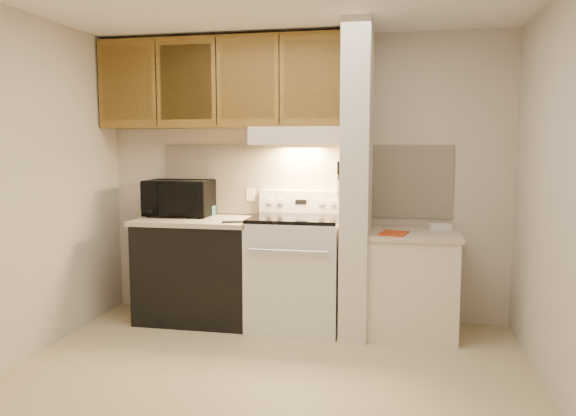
# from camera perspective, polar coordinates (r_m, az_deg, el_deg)

# --- Properties ---
(floor) EXTENTS (3.60, 3.60, 0.00)m
(floor) POSITION_cam_1_polar(r_m,az_deg,el_deg) (3.88, -2.45, -17.09)
(floor) COLOR #C2B388
(floor) RESTS_ON ground
(wall_back) EXTENTS (3.60, 2.50, 0.02)m
(wall_back) POSITION_cam_1_polar(r_m,az_deg,el_deg) (5.04, 1.53, 3.00)
(wall_back) COLOR beige
(wall_back) RESTS_ON floor
(wall_left) EXTENTS (0.02, 3.00, 2.50)m
(wall_left) POSITION_cam_1_polar(r_m,az_deg,el_deg) (4.37, -26.16, 1.84)
(wall_left) COLOR beige
(wall_left) RESTS_ON floor
(wall_right) EXTENTS (0.02, 3.00, 2.50)m
(wall_right) POSITION_cam_1_polar(r_m,az_deg,el_deg) (3.60, 26.52, 1.00)
(wall_right) COLOR beige
(wall_right) RESTS_ON floor
(backsplash) EXTENTS (2.60, 0.02, 0.63)m
(backsplash) POSITION_cam_1_polar(r_m,az_deg,el_deg) (5.03, 1.51, 2.83)
(backsplash) COLOR white
(backsplash) RESTS_ON wall_back
(range_body) EXTENTS (0.76, 0.65, 0.92)m
(range_body) POSITION_cam_1_polar(r_m,az_deg,el_deg) (4.81, 0.80, -6.66)
(range_body) COLOR silver
(range_body) RESTS_ON floor
(oven_window) EXTENTS (0.50, 0.01, 0.30)m
(oven_window) POSITION_cam_1_polar(r_m,az_deg,el_deg) (4.50, 0.06, -7.06)
(oven_window) COLOR black
(oven_window) RESTS_ON range_body
(oven_handle) EXTENTS (0.65, 0.02, 0.02)m
(oven_handle) POSITION_cam_1_polar(r_m,az_deg,el_deg) (4.42, -0.03, -4.39)
(oven_handle) COLOR silver
(oven_handle) RESTS_ON range_body
(cooktop) EXTENTS (0.74, 0.64, 0.03)m
(cooktop) POSITION_cam_1_polar(r_m,az_deg,el_deg) (4.73, 0.81, -1.05)
(cooktop) COLOR black
(cooktop) RESTS_ON range_body
(range_backguard) EXTENTS (0.76, 0.08, 0.20)m
(range_backguard) POSITION_cam_1_polar(r_m,az_deg,el_deg) (5.00, 1.41, 0.68)
(range_backguard) COLOR silver
(range_backguard) RESTS_ON range_body
(range_display) EXTENTS (0.10, 0.01, 0.04)m
(range_display) POSITION_cam_1_polar(r_m,az_deg,el_deg) (4.95, 1.32, 0.63)
(range_display) COLOR black
(range_display) RESTS_ON range_backguard
(range_knob_left_outer) EXTENTS (0.05, 0.02, 0.05)m
(range_knob_left_outer) POSITION_cam_1_polar(r_m,az_deg,el_deg) (5.01, -1.84, 0.69)
(range_knob_left_outer) COLOR silver
(range_knob_left_outer) RESTS_ON range_backguard
(range_knob_left_inner) EXTENTS (0.05, 0.02, 0.05)m
(range_knob_left_inner) POSITION_cam_1_polar(r_m,az_deg,el_deg) (4.99, -0.72, 0.67)
(range_knob_left_inner) COLOR silver
(range_knob_left_inner) RESTS_ON range_backguard
(range_knob_right_inner) EXTENTS (0.05, 0.02, 0.05)m
(range_knob_right_inner) POSITION_cam_1_polar(r_m,az_deg,el_deg) (4.92, 3.38, 0.58)
(range_knob_right_inner) COLOR silver
(range_knob_right_inner) RESTS_ON range_backguard
(range_knob_right_outer) EXTENTS (0.05, 0.02, 0.05)m
(range_knob_right_outer) POSITION_cam_1_polar(r_m,az_deg,el_deg) (4.91, 4.54, 0.56)
(range_knob_right_outer) COLOR silver
(range_knob_right_outer) RESTS_ON range_backguard
(dishwasher_front) EXTENTS (1.00, 0.63, 0.87)m
(dishwasher_front) POSITION_cam_1_polar(r_m,az_deg,el_deg) (5.06, -9.09, -6.39)
(dishwasher_front) COLOR black
(dishwasher_front) RESTS_ON floor
(left_countertop) EXTENTS (1.04, 0.67, 0.04)m
(left_countertop) POSITION_cam_1_polar(r_m,az_deg,el_deg) (4.98, -9.18, -1.28)
(left_countertop) COLOR #C2B39D
(left_countertop) RESTS_ON dishwasher_front
(spoon_rest) EXTENTS (0.22, 0.12, 0.01)m
(spoon_rest) POSITION_cam_1_polar(r_m,az_deg,el_deg) (4.66, -5.43, -1.40)
(spoon_rest) COLOR black
(spoon_rest) RESTS_ON left_countertop
(teal_jar) EXTENTS (0.08, 0.08, 0.09)m
(teal_jar) POSITION_cam_1_polar(r_m,az_deg,el_deg) (5.16, -7.82, -0.25)
(teal_jar) COLOR #2B656B
(teal_jar) RESTS_ON left_countertop
(outlet) EXTENTS (0.08, 0.01, 0.12)m
(outlet) POSITION_cam_1_polar(r_m,az_deg,el_deg) (5.13, -3.82, 1.37)
(outlet) COLOR silver
(outlet) RESTS_ON backsplash
(microwave) EXTENTS (0.60, 0.42, 0.33)m
(microwave) POSITION_cam_1_polar(r_m,az_deg,el_deg) (5.17, -10.96, 1.00)
(microwave) COLOR black
(microwave) RESTS_ON left_countertop
(partition_pillar) EXTENTS (0.22, 0.70, 2.50)m
(partition_pillar) POSITION_cam_1_polar(r_m,az_deg,el_deg) (4.63, 7.03, 2.66)
(partition_pillar) COLOR silver
(partition_pillar) RESTS_ON floor
(pillar_trim) EXTENTS (0.01, 0.70, 0.04)m
(pillar_trim) POSITION_cam_1_polar(r_m,az_deg,el_deg) (4.64, 5.61, 3.31)
(pillar_trim) COLOR brown
(pillar_trim) RESTS_ON partition_pillar
(knife_strip) EXTENTS (0.02, 0.42, 0.04)m
(knife_strip) POSITION_cam_1_polar(r_m,az_deg,el_deg) (4.59, 5.47, 3.53)
(knife_strip) COLOR black
(knife_strip) RESTS_ON partition_pillar
(knife_blade_a) EXTENTS (0.01, 0.03, 0.16)m
(knife_blade_a) POSITION_cam_1_polar(r_m,az_deg,el_deg) (4.44, 5.10, 2.15)
(knife_blade_a) COLOR silver
(knife_blade_a) RESTS_ON knife_strip
(knife_handle_a) EXTENTS (0.02, 0.02, 0.10)m
(knife_handle_a) POSITION_cam_1_polar(r_m,az_deg,el_deg) (4.44, 5.13, 4.08)
(knife_handle_a) COLOR black
(knife_handle_a) RESTS_ON knife_strip
(knife_blade_b) EXTENTS (0.01, 0.04, 0.18)m
(knife_blade_b) POSITION_cam_1_polar(r_m,az_deg,el_deg) (4.51, 5.20, 2.08)
(knife_blade_b) COLOR silver
(knife_blade_b) RESTS_ON knife_strip
(knife_handle_b) EXTENTS (0.02, 0.02, 0.10)m
(knife_handle_b) POSITION_cam_1_polar(r_m,az_deg,el_deg) (4.49, 5.21, 4.11)
(knife_handle_b) COLOR black
(knife_handle_b) RESTS_ON knife_strip
(knife_blade_c) EXTENTS (0.01, 0.04, 0.20)m
(knife_blade_c) POSITION_cam_1_polar(r_m,az_deg,el_deg) (4.60, 5.31, 2.04)
(knife_blade_c) COLOR silver
(knife_blade_c) RESTS_ON knife_strip
(knife_handle_c) EXTENTS (0.02, 0.02, 0.10)m
(knife_handle_c) POSITION_cam_1_polar(r_m,az_deg,el_deg) (4.59, 5.33, 4.15)
(knife_handle_c) COLOR black
(knife_handle_c) RESTS_ON knife_strip
(knife_blade_d) EXTENTS (0.01, 0.04, 0.16)m
(knife_blade_d) POSITION_cam_1_polar(r_m,az_deg,el_deg) (4.66, 5.40, 2.34)
(knife_blade_d) COLOR silver
(knife_blade_d) RESTS_ON knife_strip
(knife_handle_d) EXTENTS (0.02, 0.02, 0.10)m
(knife_handle_d) POSITION_cam_1_polar(r_m,az_deg,el_deg) (4.66, 5.42, 4.18)
(knife_handle_d) COLOR black
(knife_handle_d) RESTS_ON knife_strip
(knife_blade_e) EXTENTS (0.01, 0.04, 0.18)m
(knife_blade_e) POSITION_cam_1_polar(r_m,az_deg,el_deg) (4.74, 5.50, 2.28)
(knife_blade_e) COLOR silver
(knife_blade_e) RESTS_ON knife_strip
(knife_handle_e) EXTENTS (0.02, 0.02, 0.10)m
(knife_handle_e) POSITION_cam_1_polar(r_m,az_deg,el_deg) (4.76, 5.55, 4.23)
(knife_handle_e) COLOR black
(knife_handle_e) RESTS_ON knife_strip
(oven_mitt) EXTENTS (0.03, 0.09, 0.22)m
(oven_mitt) POSITION_cam_1_polar(r_m,az_deg,el_deg) (4.82, 5.60, 1.90)
(oven_mitt) COLOR gray
(oven_mitt) RESTS_ON partition_pillar
(right_cab_base) EXTENTS (0.70, 0.60, 0.81)m
(right_cab_base) POSITION_cam_1_polar(r_m,az_deg,el_deg) (4.75, 12.49, -7.68)
(right_cab_base) COLOR silver
(right_cab_base) RESTS_ON floor
(right_countertop) EXTENTS (0.74, 0.64, 0.04)m
(right_countertop) POSITION_cam_1_polar(r_m,az_deg,el_deg) (4.66, 12.61, -2.61)
(right_countertop) COLOR #C2B39D
(right_countertop) RESTS_ON right_cab_base
(red_folder) EXTENTS (0.25, 0.31, 0.01)m
(red_folder) POSITION_cam_1_polar(r_m,az_deg,el_deg) (4.51, 10.68, -2.55)
(red_folder) COLOR #B53512
(red_folder) RESTS_ON right_countertop
(white_box) EXTENTS (0.19, 0.15, 0.04)m
(white_box) POSITION_cam_1_polar(r_m,az_deg,el_deg) (4.85, 15.18, -1.84)
(white_box) COLOR white
(white_box) RESTS_ON right_countertop
(range_hood) EXTENTS (0.78, 0.44, 0.15)m
(range_hood) POSITION_cam_1_polar(r_m,az_deg,el_deg) (4.81, 1.10, 7.32)
(range_hood) COLOR silver
(range_hood) RESTS_ON upper_cabinets
(hood_lip) EXTENTS (0.78, 0.04, 0.06)m
(hood_lip) POSITION_cam_1_polar(r_m,az_deg,el_deg) (4.61, 0.63, 6.80)
(hood_lip) COLOR silver
(hood_lip) RESTS_ON range_hood
(upper_cabinets) EXTENTS (2.18, 0.33, 0.77)m
(upper_cabinets) POSITION_cam_1_polar(r_m,az_deg,el_deg) (5.05, -6.71, 12.45)
(upper_cabinets) COLOR brown
(upper_cabinets) RESTS_ON wall_back
(cab_door_a) EXTENTS (0.46, 0.01, 0.63)m
(cab_door_a) POSITION_cam_1_polar(r_m,az_deg,el_deg) (5.22, -16.03, 12.06)
(cab_door_a) COLOR brown
(cab_door_a) RESTS_ON upper_cabinets
(cab_gap_a) EXTENTS (0.01, 0.01, 0.73)m
(cab_gap_a) POSITION_cam_1_polar(r_m,az_deg,el_deg) (5.10, -13.25, 12.28)
(cab_gap_a) COLOR black
(cab_gap_a) RESTS_ON upper_cabinets
(cab_door_b) EXTENTS (0.46, 0.01, 0.63)m
(cab_door_b) POSITION_cam_1_polar(r_m,az_deg,el_deg) (5.00, -10.33, 12.47)
(cab_door_b) COLOR brown
(cab_door_b) RESTS_ON upper_cabinets
(cab_gap_b) EXTENTS (0.01, 0.01, 0.73)m
(cab_gap_b) POSITION_cam_1_polar(r_m,az_deg,el_deg) (4.90, -7.30, 12.64)
(cab_gap_b) COLOR black
(cab_gap_b) RESTS_ON upper_cabinets
(cab_door_c) EXTENTS (0.46, 0.01, 0.63)m
(cab_door_c) POSITION_cam_1_polar(r_m,az_deg,el_deg) (4.82, -4.15, 12.77)
(cab_door_c) COLOR brown
(cab_door_c) RESTS_ON upper_cabinets
(cab_gap_c) EXTENTS (0.01, 0.01, 0.73)m
(cab_gap_c) POSITION_cam_1_polar(r_m,az_deg,el_deg) (4.76, -0.91, 12.88)
(cab_gap_c) COLOR black
(cab_gap_c) RESTS_ON upper_cabinets
(cab_door_d) EXTENTS (0.46, 0.01, 0.63)m
(cab_door_d) POSITION_cam_1_polar(r_m,az_deg,el_deg) (4.71, 2.42, 12.94)
(cab_door_d) COLOR brown
(cab_door_d) RESTS_ON upper_cabinets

